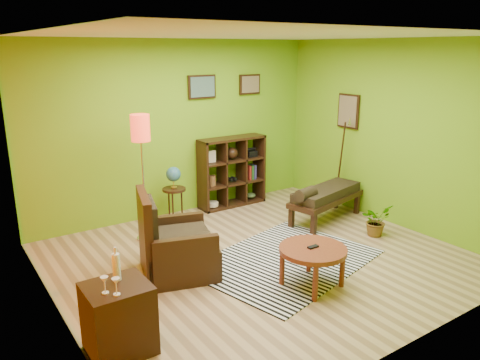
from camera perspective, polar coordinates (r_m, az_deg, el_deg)
ground at (r=6.21m, az=2.44°, el=-9.54°), size 5.00×5.00×0.00m
room_shell at (r=5.64m, az=1.81°, el=7.05°), size 5.04×4.54×2.82m
zebra_rug at (r=6.17m, az=5.56°, el=-9.74°), size 2.59×2.15×0.01m
coffee_table at (r=5.44m, az=8.86°, el=-8.78°), size 0.77×0.77×0.50m
armchair at (r=5.75m, az=-8.09°, el=-8.35°), size 1.07×1.06×1.05m
side_cabinet at (r=4.48m, az=-14.59°, el=-16.00°), size 0.56×0.51×0.97m
floor_lamp at (r=6.52m, az=-11.99°, el=4.85°), size 0.27×0.27×1.80m
globe_table at (r=7.33m, az=-8.09°, el=-0.06°), size 0.37×0.37×0.89m
cube_shelf at (r=8.07m, az=-0.90°, el=1.03°), size 1.20×0.35×1.20m
bench at (r=7.47m, az=10.31°, el=-1.86°), size 1.50×0.81×0.66m
potted_plant at (r=7.15m, az=16.20°, el=-5.10°), size 0.45×0.50×0.36m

